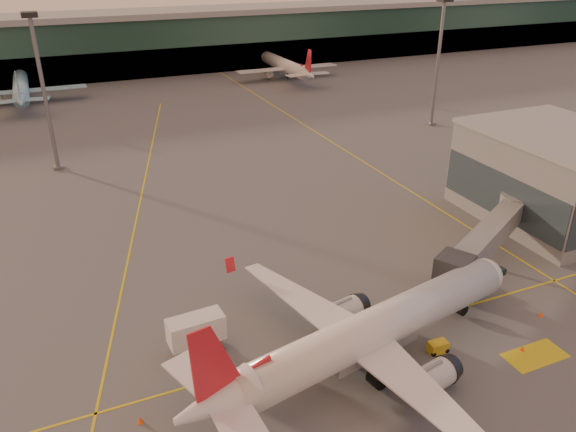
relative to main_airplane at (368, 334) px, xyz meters
name	(u,v)px	position (x,y,z in m)	size (l,w,h in m)	color
ground	(346,382)	(-2.69, -1.16, -3.61)	(600.00, 600.00, 0.00)	#4C4F54
taxi_markings	(158,204)	(-10.01, 43.33, -3.61)	(100.12, 173.00, 0.01)	gold
terminal	(110,45)	(-2.69, 140.63, 5.15)	(400.00, 20.00, 17.60)	#19382D
gate_building	(554,176)	(39.24, 16.77, 2.68)	(18.40, 22.40, 12.60)	slate
mast_west_near	(42,82)	(-22.69, 64.84, 11.25)	(2.40, 2.40, 25.60)	slate
mast_east_near	(439,54)	(52.31, 60.84, 11.25)	(2.40, 2.40, 25.60)	slate
main_airplane	(368,334)	(0.00, 0.00, 0.00)	(36.61, 33.26, 11.12)	silver
jet_bridge	(492,233)	(23.32, 10.43, 0.22)	(22.32, 14.14, 5.62)	slate
catering_truck	(197,333)	(-13.57, 7.90, -1.32)	(5.33, 2.62, 4.04)	#A82018
gpu_cart	(438,347)	(7.23, -1.01, -3.08)	(1.93, 1.18, 1.10)	gold
pushback_tug	(452,277)	(16.27, 8.30, -2.86)	(4.03, 2.91, 1.87)	black
cone_nose	(541,314)	(20.57, -0.69, -3.32)	(0.48, 0.48, 0.61)	#FF530D
cone_tail	(140,420)	(-20.21, 1.38, -3.31)	(0.49, 0.49, 0.63)	#FF530D
cone_wing_left	(282,279)	(-1.41, 16.29, -3.33)	(0.46, 0.46, 0.58)	#FF530D
cone_fwd	(523,348)	(14.74, -4.12, -3.35)	(0.42, 0.42, 0.54)	#FF530D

